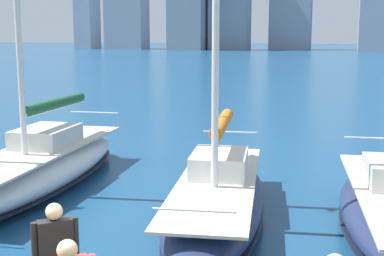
{
  "coord_description": "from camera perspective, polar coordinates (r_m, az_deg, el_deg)",
  "views": [
    {
      "loc": [
        -3.33,
        5.54,
        4.38
      ],
      "look_at": [
        0.07,
        -6.56,
        2.2
      ],
      "focal_mm": 50.0,
      "sensor_mm": 36.0,
      "label": 1
    }
  ],
  "objects": [
    {
      "name": "person_black_shirt",
      "position": [
        7.36,
        -14.31,
        -12.68
      ],
      "size": [
        0.49,
        0.43,
        1.66
      ],
      "color": "#2D3347",
      "rests_on": "dock_pier"
    },
    {
      "name": "sailboat_orange",
      "position": [
        12.91,
        2.72,
        -7.13
      ],
      "size": [
        3.22,
        8.46,
        10.3
      ],
      "color": "navy",
      "rests_on": "ground"
    },
    {
      "name": "sailboat_forest",
      "position": [
        16.14,
        -16.0,
        -3.8
      ],
      "size": [
        2.96,
        9.5,
        12.29
      ],
      "color": "silver",
      "rests_on": "ground"
    }
  ]
}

